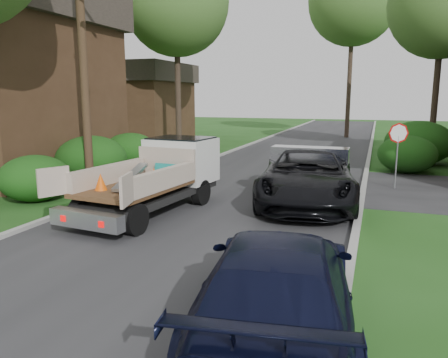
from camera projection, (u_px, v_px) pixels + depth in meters
ground at (160, 251)px, 9.83m from camera, size 120.00×120.00×0.00m
road at (267, 176)px, 19.10m from camera, size 8.00×90.00×0.02m
curb_left at (181, 170)px, 20.43m from camera, size 0.20×90.00×0.12m
curb_right at (365, 181)px, 17.76m from camera, size 0.20×90.00×0.12m
stop_sign at (398, 142)px, 16.15m from camera, size 0.71×0.32×2.48m
utility_pole at (82, 46)px, 15.27m from camera, size 2.42×1.25×10.00m
house_left_far at (136, 101)px, 34.05m from camera, size 7.56×7.56×6.00m
hedge_left_a at (35, 178)px, 14.49m from camera, size 2.34×2.34×1.53m
hedge_left_b at (91, 159)px, 17.80m from camera, size 2.86×2.86×1.87m
hedge_left_c at (130, 150)px, 21.16m from camera, size 2.60×2.60×1.70m
hedge_right_a at (407, 154)px, 19.84m from camera, size 2.60×2.60×1.70m
hedge_right_b at (419, 143)px, 22.34m from camera, size 3.38×3.38×2.21m
tree_left_far at (176, 3)px, 26.35m from camera, size 6.40×6.40×12.20m
tree_right_far at (443, 4)px, 24.34m from camera, size 6.00×6.00×11.50m
tree_center_far at (353, 0)px, 34.94m from camera, size 7.20×7.20×14.60m
flatbed_truck at (164, 171)px, 13.52m from camera, size 2.89×5.80×2.12m
black_pickup at (307, 177)px, 14.13m from camera, size 3.70×6.65×1.76m
navy_suv at (277, 284)px, 6.32m from camera, size 2.88×5.54×1.54m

